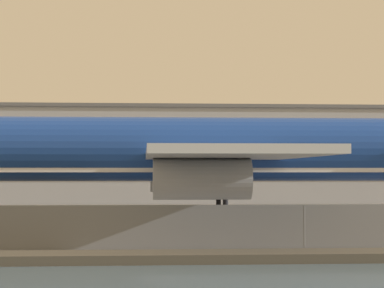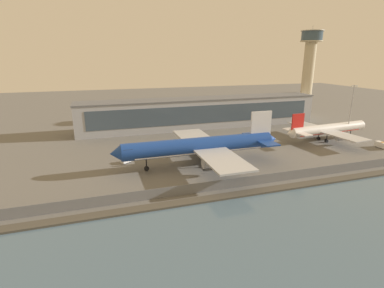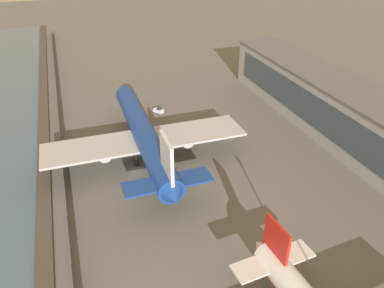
# 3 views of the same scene
# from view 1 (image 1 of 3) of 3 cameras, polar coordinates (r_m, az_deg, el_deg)

# --- Properties ---
(ground_plane) EXTENTS (500.00, 500.00, 0.00)m
(ground_plane) POSITION_cam_1_polar(r_m,az_deg,el_deg) (60.48, 5.26, -6.55)
(ground_plane) COLOR #66635E
(shoreline_seawall) EXTENTS (320.00, 3.00, 0.50)m
(shoreline_seawall) POSITION_cam_1_polar(r_m,az_deg,el_deg) (40.43, 9.96, -8.38)
(shoreline_seawall) COLOR #474238
(shoreline_seawall) RESTS_ON ground
(perimeter_fence) EXTENTS (280.00, 0.10, 2.75)m
(perimeter_fence) POSITION_cam_1_polar(r_m,az_deg,el_deg) (44.69, 8.56, -6.34)
(perimeter_fence) COLOR slate
(perimeter_fence) RESTS_ON ground
(cargo_jet_blue) EXTENTS (56.00, 47.59, 16.65)m
(cargo_jet_blue) POSITION_cam_1_polar(r_m,az_deg,el_deg) (63.16, -0.13, -0.60)
(cargo_jet_blue) COLOR #193D93
(cargo_jet_blue) RESTS_ON ground
(terminal_building) EXTENTS (119.58, 14.95, 14.49)m
(terminal_building) POSITION_cam_1_polar(r_m,az_deg,el_deg) (116.78, 7.19, -0.83)
(terminal_building) COLOR #9EA3AD
(terminal_building) RESTS_ON ground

